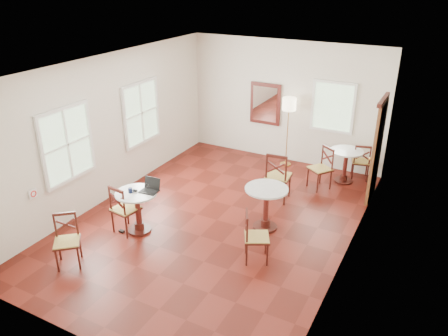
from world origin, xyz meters
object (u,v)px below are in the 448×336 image
object	(u,v)px
laptop	(151,188)
cafe_table_mid	(266,204)
floor_lamp	(289,109)
chair_near_b	(67,241)
power_adapter	(122,231)
water_glass	(148,187)
cafe_table_back	(345,162)
cafe_table_near	(138,207)
chair_mid_b	(255,237)
mouse	(135,190)
navy_mug	(130,190)
chair_back_a	(361,161)
chair_back_b	(321,168)
chair_mid_a	(278,176)
chair_near_a	(125,209)

from	to	relation	value
laptop	cafe_table_mid	bearing A→B (deg)	25.37
floor_lamp	laptop	distance (m)	4.19
chair_near_b	laptop	bearing A→B (deg)	28.26
power_adapter	laptop	bearing A→B (deg)	39.74
floor_lamp	water_glass	bearing A→B (deg)	-107.02
power_adapter	chair_near_b	bearing A→B (deg)	-96.53
power_adapter	floor_lamp	bearing A→B (deg)	69.84
cafe_table_mid	power_adapter	xyz separation A→B (m)	(-2.31, -1.40, -0.50)
cafe_table_back	cafe_table_near	bearing A→B (deg)	-126.33
chair_near_b	cafe_table_mid	bearing A→B (deg)	5.55
water_glass	power_adapter	size ratio (longest dim) A/B	1.13
chair_mid_b	mouse	xyz separation A→B (m)	(-2.32, -0.18, 0.38)
cafe_table_mid	mouse	xyz separation A→B (m)	(-2.08, -1.18, 0.31)
laptop	water_glass	world-z (taller)	laptop
navy_mug	chair_mid_b	bearing A→B (deg)	6.10
chair_back_a	power_adapter	size ratio (longest dim) A/B	8.73
chair_back_a	power_adapter	xyz separation A→B (m)	(-3.41, -4.42, -0.42)
chair_mid_b	chair_back_b	distance (m)	3.15
chair_mid_a	chair_back_b	xyz separation A→B (m)	(0.64, 0.97, -0.07)
chair_mid_a	laptop	world-z (taller)	chair_mid_a
chair_mid_b	cafe_table_near	bearing A→B (deg)	67.47
cafe_table_mid	laptop	xyz separation A→B (m)	(-1.85, -1.02, 0.35)
chair_near_b	chair_back_a	size ratio (longest dim) A/B	1.02
chair_back_b	power_adapter	distance (m)	4.49
laptop	mouse	distance (m)	0.28
cafe_table_back	floor_lamp	bearing A→B (deg)	169.78
cafe_table_back	mouse	world-z (taller)	mouse
navy_mug	water_glass	size ratio (longest dim) A/B	1.01
chair_back_a	chair_back_b	size ratio (longest dim) A/B	0.93
cafe_table_back	power_adapter	bearing A→B (deg)	-127.39
floor_lamp	chair_mid_b	bearing A→B (deg)	-76.66
cafe_table_near	laptop	bearing A→B (deg)	43.03
floor_lamp	water_glass	xyz separation A→B (m)	(-1.22, -3.98, -0.59)
chair_mid_b	chair_back_b	bearing A→B (deg)	-30.64
chair_mid_b	chair_back_a	world-z (taller)	chair_mid_b
mouse	navy_mug	distance (m)	0.09
chair_mid_b	water_glass	bearing A→B (deg)	62.63
chair_back_a	floor_lamp	bearing A→B (deg)	-13.20
navy_mug	laptop	bearing A→B (deg)	41.14
chair_near_b	chair_back_a	bearing A→B (deg)	16.88
navy_mug	power_adapter	xyz separation A→B (m)	(-0.19, -0.14, -0.84)
chair_near_a	chair_mid_a	size ratio (longest dim) A/B	0.89
cafe_table_mid	laptop	size ratio (longest dim) A/B	2.51
laptop	chair_mid_a	bearing A→B (deg)	49.87
cafe_table_near	chair_near_b	distance (m)	1.40
chair_near_b	water_glass	distance (m)	1.68
floor_lamp	mouse	bearing A→B (deg)	-108.38
chair_near_b	chair_mid_a	distance (m)	4.32
navy_mug	chair_near_b	bearing A→B (deg)	-103.84
cafe_table_near	mouse	xyz separation A→B (m)	(-0.04, 0.02, 0.33)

